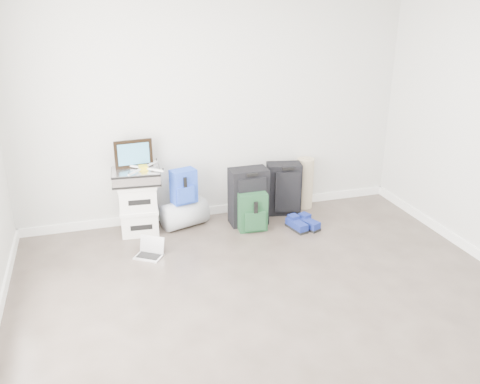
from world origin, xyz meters
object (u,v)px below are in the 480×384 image
object	(u,v)px
boxes_stack	(139,208)
briefcase	(136,176)
large_suitcase	(249,197)
laptop	(150,251)
carry_on	(284,189)
duffel_bag	(185,214)

from	to	relation	value
boxes_stack	briefcase	xyz separation A→B (m)	(0.00, 0.00, 0.37)
large_suitcase	laptop	bearing A→B (deg)	-159.95
briefcase	laptop	size ratio (longest dim) A/B	1.53
carry_on	briefcase	bearing A→B (deg)	-166.97
duffel_bag	large_suitcase	bearing A→B (deg)	-28.34
duffel_bag	carry_on	world-z (taller)	carry_on
duffel_bag	large_suitcase	distance (m)	0.76
duffel_bag	laptop	distance (m)	0.76
briefcase	large_suitcase	xyz separation A→B (m)	(1.23, -0.12, -0.33)
boxes_stack	large_suitcase	world-z (taller)	large_suitcase
boxes_stack	carry_on	world-z (taller)	carry_on
boxes_stack	carry_on	size ratio (longest dim) A/B	0.94
large_suitcase	carry_on	size ratio (longest dim) A/B	1.06
carry_on	laptop	distance (m)	1.82
briefcase	duffel_bag	distance (m)	0.72
duffel_bag	briefcase	bearing A→B (deg)	163.11
boxes_stack	duffel_bag	world-z (taller)	boxes_stack
boxes_stack	briefcase	bearing A→B (deg)	80.36
briefcase	duffel_bag	xyz separation A→B (m)	(0.51, 0.01, -0.51)
large_suitcase	boxes_stack	bearing A→B (deg)	173.68
laptop	duffel_bag	bearing A→B (deg)	85.21
boxes_stack	laptop	world-z (taller)	boxes_stack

